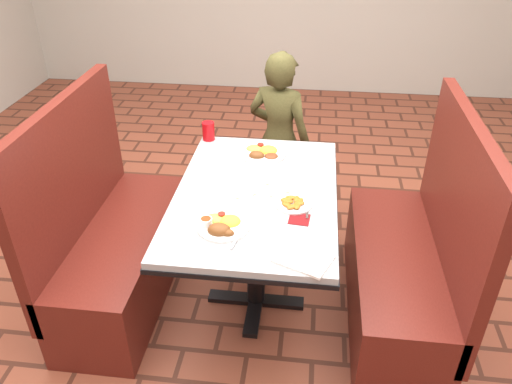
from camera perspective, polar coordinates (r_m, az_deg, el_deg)
dining_table at (r=2.54m, az=0.00°, el=-1.83°), size 0.81×1.21×0.75m
booth_bench_left at (r=2.92m, az=-15.82°, el=-6.00°), size 0.47×1.20×1.17m
booth_bench_right at (r=2.78m, az=16.75°, el=-8.43°), size 0.47×1.20×1.17m
diner_person at (r=3.36m, az=2.64°, el=6.03°), size 0.51×0.42×1.20m
near_dinner_plate at (r=2.23m, az=-3.92°, el=-3.59°), size 0.24×0.24×0.07m
far_dinner_plate at (r=2.83m, az=0.78°, el=4.69°), size 0.26×0.26×0.07m
plantain_plate at (r=2.39m, az=4.31°, el=-1.29°), size 0.18×0.18×0.03m
maroon_napkin at (r=2.30m, az=4.97°, el=-3.11°), size 0.10×0.10×0.00m
spoon_utensil at (r=2.36m, az=5.88°, el=-2.02°), size 0.01×0.14×0.00m
red_tumbler at (r=3.00m, az=-5.46°, el=6.95°), size 0.07×0.07×0.11m
paper_napkin at (r=2.07m, az=5.44°, el=-7.57°), size 0.27×0.24×0.01m
knife_utensil at (r=2.17m, az=-2.03°, el=-5.11°), size 0.05×0.18×0.00m
fork_utensil at (r=2.21m, az=-2.72°, el=-4.44°), size 0.05×0.16×0.00m
lettuce_shreds at (r=2.54m, az=1.06°, el=0.67°), size 0.28×0.32×0.00m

